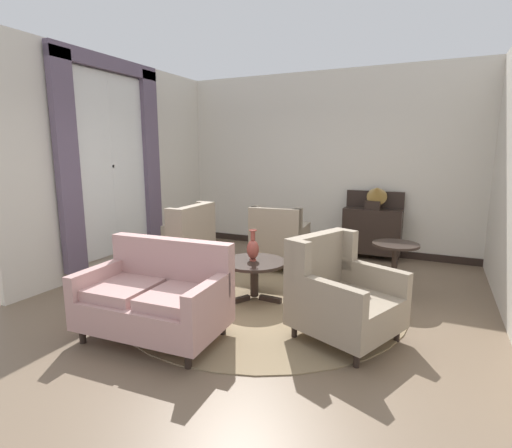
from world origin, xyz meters
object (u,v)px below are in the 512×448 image
gramophone (376,195)px  side_table (394,265)px  armchair_back_corner (179,250)px  armchair_near_sideboard (340,296)px  settee (156,298)px  armchair_near_window (279,241)px  sideboard (372,230)px  coffee_table (254,269)px  porcelain_vase (253,248)px

gramophone → side_table: bearing=-73.3°
side_table → gramophone: gramophone is taller
armchair_back_corner → armchair_near_sideboard: size_ratio=0.97×
settee → armchair_near_window: size_ratio=1.43×
sideboard → gramophone: 0.60m
gramophone → armchair_near_sideboard: bearing=-87.7°
coffee_table → porcelain_vase: (-0.02, 0.00, 0.26)m
coffee_table → porcelain_vase: 0.26m
armchair_near_window → settee: bearing=79.5°
porcelain_vase → gramophone: 2.68m
porcelain_vase → armchair_near_sideboard: bearing=-24.6°
coffee_table → armchair_near_sideboard: (1.16, -0.54, 0.04)m
porcelain_vase → armchair_back_corner: armchair_back_corner is taller
armchair_near_sideboard → side_table: armchair_near_sideboard is taller
porcelain_vase → settee: 1.38m
settee → porcelain_vase: bearing=68.8°
settee → gramophone: bearing=65.2°
coffee_table → side_table: size_ratio=1.12×
armchair_near_window → side_table: armchair_near_window is taller
settee → gramophone: gramophone is taller
armchair_near_sideboard → sideboard: sideboard is taller
gramophone → settee: bearing=-111.9°
coffee_table → side_table: 1.73m
settee → side_table: bearing=43.8°
coffee_table → armchair_near_sideboard: armchair_near_sideboard is taller
porcelain_vase → armchair_near_window: size_ratio=0.39×
settee → armchair_near_window: bearing=81.7°
porcelain_vase → sideboard: sideboard is taller
armchair_near_sideboard → armchair_near_window: bearing=59.1°
armchair_back_corner → side_table: size_ratio=1.60×
side_table → armchair_near_window: bearing=163.5°
settee → coffee_table: bearing=68.0°
armchair_back_corner → sideboard: 3.24m
armchair_back_corner → armchair_near_sideboard: armchair_back_corner is taller
settee → armchair_near_sideboard: bearing=21.9°
coffee_table → settee: size_ratio=0.55×
armchair_back_corner → side_table: (2.74, 0.67, -0.04)m
armchair_back_corner → gramophone: (2.26, 2.28, 0.64)m
gramophone → coffee_table: bearing=-113.4°
armchair_near_window → gramophone: size_ratio=1.95×
armchair_near_sideboard → gramophone: 3.03m
side_table → settee: bearing=-133.3°
gramophone → armchair_near_window: bearing=-138.6°
armchair_back_corner → gramophone: 3.27m
settee → sideboard: bearing=66.3°
side_table → sideboard: bearing=107.3°
armchair_back_corner → sideboard: bearing=135.8°
porcelain_vase → settee: size_ratio=0.27×
coffee_table → gramophone: (1.05, 2.42, 0.71)m
armchair_near_window → side_table: 1.80m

